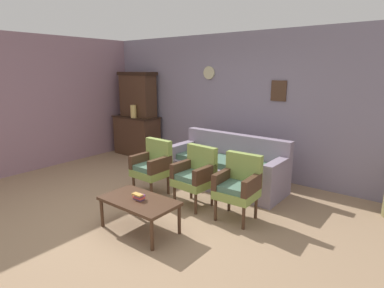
{
  "coord_description": "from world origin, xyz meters",
  "views": [
    {
      "loc": [
        3.13,
        -2.77,
        2.02
      ],
      "look_at": [
        0.12,
        1.1,
        0.85
      ],
      "focal_mm": 29.39,
      "sensor_mm": 36.0,
      "label": 1
    }
  ],
  "objects_px": {
    "side_cabinet": "(137,135)",
    "armchair_near_cabinet": "(238,184)",
    "book_stack_on_table": "(139,197)",
    "coffee_table": "(139,203)",
    "floral_couch": "(227,169)",
    "vase_on_cabinet": "(133,111)",
    "armchair_by_doorway": "(195,174)",
    "armchair_row_middle": "(153,165)"
  },
  "relations": [
    {
      "from": "armchair_near_cabinet",
      "to": "vase_on_cabinet",
      "type": "bearing_deg",
      "value": 159.85
    },
    {
      "from": "side_cabinet",
      "to": "floral_couch",
      "type": "relative_size",
      "value": 0.56
    },
    {
      "from": "armchair_near_cabinet",
      "to": "coffee_table",
      "type": "distance_m",
      "value": 1.35
    },
    {
      "from": "armchair_near_cabinet",
      "to": "coffee_table",
      "type": "xyz_separation_m",
      "value": [
        -0.82,
        -1.06,
        -0.12
      ]
    },
    {
      "from": "side_cabinet",
      "to": "vase_on_cabinet",
      "type": "distance_m",
      "value": 0.64
    },
    {
      "from": "side_cabinet",
      "to": "floral_couch",
      "type": "distance_m",
      "value": 2.91
    },
    {
      "from": "floral_couch",
      "to": "coffee_table",
      "type": "distance_m",
      "value": 2.02
    },
    {
      "from": "vase_on_cabinet",
      "to": "floral_couch",
      "type": "bearing_deg",
      "value": -6.93
    },
    {
      "from": "armchair_near_cabinet",
      "to": "side_cabinet",
      "type": "bearing_deg",
      "value": 158.04
    },
    {
      "from": "vase_on_cabinet",
      "to": "armchair_by_doorway",
      "type": "distance_m",
      "value": 3.13
    },
    {
      "from": "armchair_near_cabinet",
      "to": "coffee_table",
      "type": "bearing_deg",
      "value": -127.73
    },
    {
      "from": "side_cabinet",
      "to": "coffee_table",
      "type": "distance_m",
      "value": 3.77
    },
    {
      "from": "vase_on_cabinet",
      "to": "coffee_table",
      "type": "height_order",
      "value": "vase_on_cabinet"
    },
    {
      "from": "side_cabinet",
      "to": "vase_on_cabinet",
      "type": "bearing_deg",
      "value": -57.69
    },
    {
      "from": "coffee_table",
      "to": "book_stack_on_table",
      "type": "relative_size",
      "value": 6.69
    },
    {
      "from": "floral_couch",
      "to": "armchair_near_cabinet",
      "type": "bearing_deg",
      "value": -51.3
    },
    {
      "from": "side_cabinet",
      "to": "book_stack_on_table",
      "type": "relative_size",
      "value": 7.73
    },
    {
      "from": "floral_couch",
      "to": "coffee_table",
      "type": "bearing_deg",
      "value": -91.57
    },
    {
      "from": "vase_on_cabinet",
      "to": "armchair_row_middle",
      "type": "bearing_deg",
      "value": -34.98
    },
    {
      "from": "armchair_row_middle",
      "to": "book_stack_on_table",
      "type": "xyz_separation_m",
      "value": [
        0.74,
        -0.99,
        -0.04
      ]
    },
    {
      "from": "side_cabinet",
      "to": "vase_on_cabinet",
      "type": "xyz_separation_m",
      "value": [
        0.11,
        -0.17,
        0.61
      ]
    },
    {
      "from": "book_stack_on_table",
      "to": "vase_on_cabinet",
      "type": "bearing_deg",
      "value": 138.85
    },
    {
      "from": "coffee_table",
      "to": "book_stack_on_table",
      "type": "distance_m",
      "value": 0.09
    },
    {
      "from": "floral_couch",
      "to": "book_stack_on_table",
      "type": "relative_size",
      "value": 13.82
    },
    {
      "from": "coffee_table",
      "to": "side_cabinet",
      "type": "bearing_deg",
      "value": 138.01
    },
    {
      "from": "armchair_row_middle",
      "to": "armchair_near_cabinet",
      "type": "distance_m",
      "value": 1.56
    },
    {
      "from": "armchair_by_doorway",
      "to": "book_stack_on_table",
      "type": "height_order",
      "value": "armchair_by_doorway"
    },
    {
      "from": "side_cabinet",
      "to": "armchair_near_cabinet",
      "type": "bearing_deg",
      "value": -21.96
    },
    {
      "from": "armchair_by_doorway",
      "to": "armchair_near_cabinet",
      "type": "relative_size",
      "value": 1.0
    },
    {
      "from": "armchair_near_cabinet",
      "to": "book_stack_on_table",
      "type": "xyz_separation_m",
      "value": [
        -0.82,
        -1.07,
        -0.04
      ]
    },
    {
      "from": "vase_on_cabinet",
      "to": "floral_couch",
      "type": "height_order",
      "value": "vase_on_cabinet"
    },
    {
      "from": "floral_couch",
      "to": "armchair_near_cabinet",
      "type": "xyz_separation_m",
      "value": [
        0.77,
        -0.96,
        0.17
      ]
    },
    {
      "from": "coffee_table",
      "to": "floral_couch",
      "type": "bearing_deg",
      "value": 88.43
    },
    {
      "from": "armchair_row_middle",
      "to": "armchair_by_doorway",
      "type": "distance_m",
      "value": 0.83
    },
    {
      "from": "side_cabinet",
      "to": "armchair_row_middle",
      "type": "xyz_separation_m",
      "value": [
        2.07,
        -1.54,
        0.03
      ]
    },
    {
      "from": "vase_on_cabinet",
      "to": "armchair_near_cabinet",
      "type": "distance_m",
      "value": 3.79
    },
    {
      "from": "floral_couch",
      "to": "armchair_row_middle",
      "type": "distance_m",
      "value": 1.32
    },
    {
      "from": "vase_on_cabinet",
      "to": "armchair_by_doorway",
      "type": "relative_size",
      "value": 0.32
    },
    {
      "from": "vase_on_cabinet",
      "to": "book_stack_on_table",
      "type": "xyz_separation_m",
      "value": [
        2.7,
        -2.36,
        -0.61
      ]
    },
    {
      "from": "armchair_by_doorway",
      "to": "coffee_table",
      "type": "distance_m",
      "value": 1.06
    },
    {
      "from": "armchair_row_middle",
      "to": "armchair_by_doorway",
      "type": "relative_size",
      "value": 1.0
    },
    {
      "from": "book_stack_on_table",
      "to": "floral_couch",
      "type": "bearing_deg",
      "value": 88.48
    }
  ]
}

